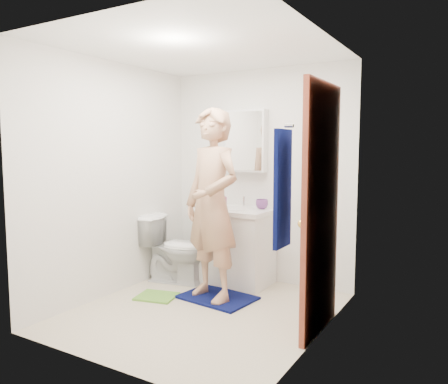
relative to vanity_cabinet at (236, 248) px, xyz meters
The scene contains 22 objects.
floor 1.01m from the vanity_cabinet, 80.69° to the right, with size 2.20×2.40×0.02m, color beige.
ceiling 2.21m from the vanity_cabinet, 80.69° to the right, with size 2.20×2.40×0.02m, color white.
wall_back 0.87m from the vanity_cabinet, 63.05° to the left, with size 2.20×0.02×2.40m, color silver.
wall_front 2.28m from the vanity_cabinet, 85.96° to the right, with size 2.20×0.02×2.40m, color silver.
wall_left 1.55m from the vanity_cabinet, 136.37° to the right, with size 0.02×2.40×2.40m, color silver.
wall_right 1.75m from the vanity_cabinet, 35.99° to the right, with size 0.02×2.40×2.40m, color silver.
vanity_cabinet is the anchor object (origin of this frame).
countertop 0.43m from the vanity_cabinet, ahead, with size 0.79×0.59×0.05m, color white.
sink_basin 0.44m from the vanity_cabinet, ahead, with size 0.40×0.40×0.03m, color white.
faucet 0.54m from the vanity_cabinet, 90.00° to the left, with size 0.03×0.03×0.12m, color silver.
medicine_cabinet 1.22m from the vanity_cabinet, 90.00° to the left, with size 0.50×0.12×0.70m, color white.
mirror_panel 1.21m from the vanity_cabinet, 90.00° to the left, with size 0.46×0.01×0.66m, color white.
door 1.57m from the vanity_cabinet, 32.20° to the right, with size 0.05×0.80×2.05m, color #A3462D.
door_knob 1.69m from the vanity_cabinet, 42.72° to the right, with size 0.07×0.07×0.07m, color gold.
towel 2.08m from the vanity_cabinet, 51.53° to the right, with size 0.03×0.24×0.80m, color #070E46.
towel_hook 2.30m from the vanity_cabinet, 50.60° to the right, with size 0.02×0.02×0.06m, color silver.
toilet 0.68m from the vanity_cabinet, 154.55° to the right, with size 0.43×0.75×0.76m, color white.
bath_mat 0.67m from the vanity_cabinet, 81.01° to the right, with size 0.72×0.51×0.02m, color #070E46.
green_rug 1.03m from the vanity_cabinet, 119.45° to the right, with size 0.39×0.33×0.02m, color #69AD39.
soap_dispenser 0.57m from the vanity_cabinet, 163.22° to the right, with size 0.09×0.09×0.19m, color #B05273.
toothbrush_cup 0.58m from the vanity_cabinet, 24.97° to the left, with size 0.14×0.14×0.11m, color #6C3A80.
man 0.82m from the vanity_cabinet, 84.52° to the right, with size 0.69×0.45×1.89m, color tan.
Camera 1 is at (2.18, -3.29, 1.53)m, focal length 35.00 mm.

